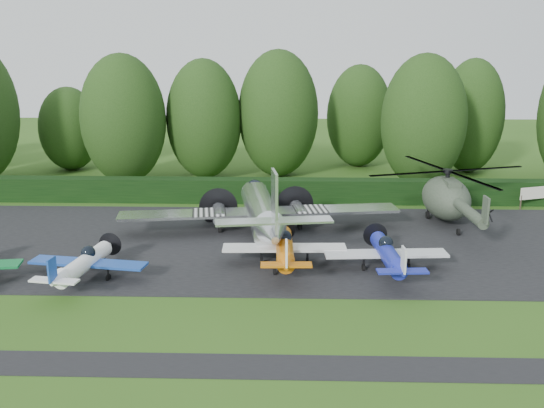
{
  "coord_description": "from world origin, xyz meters",
  "views": [
    {
      "loc": [
        4.55,
        -28.51,
        12.99
      ],
      "look_at": [
        3.38,
        10.97,
        2.5
      ],
      "focal_mm": 40.0,
      "sensor_mm": 36.0,
      "label": 1
    }
  ],
  "objects_px": {
    "light_plane_blue": "(388,253)",
    "sign_board": "(537,194)",
    "transport_plane": "(261,212)",
    "light_plane_orange": "(285,248)",
    "helicopter": "(446,194)",
    "light_plane_white": "(84,263)"
  },
  "relations": [
    {
      "from": "light_plane_blue",
      "to": "sign_board",
      "type": "height_order",
      "value": "light_plane_blue"
    },
    {
      "from": "transport_plane",
      "to": "sign_board",
      "type": "bearing_deg",
      "value": 28.85
    },
    {
      "from": "light_plane_orange",
      "to": "helicopter",
      "type": "relative_size",
      "value": 0.54
    },
    {
      "from": "light_plane_white",
      "to": "light_plane_blue",
      "type": "xyz_separation_m",
      "value": [
        17.25,
        1.86,
        0.07
      ]
    },
    {
      "from": "transport_plane",
      "to": "light_plane_blue",
      "type": "xyz_separation_m",
      "value": [
        7.69,
        -6.55,
        -0.61
      ]
    },
    {
      "from": "light_plane_white",
      "to": "light_plane_blue",
      "type": "bearing_deg",
      "value": -2.19
    },
    {
      "from": "light_plane_white",
      "to": "helicopter",
      "type": "bearing_deg",
      "value": 19.54
    },
    {
      "from": "transport_plane",
      "to": "helicopter",
      "type": "bearing_deg",
      "value": 24.21
    },
    {
      "from": "light_plane_blue",
      "to": "helicopter",
      "type": "relative_size",
      "value": 0.52
    },
    {
      "from": "transport_plane",
      "to": "light_plane_orange",
      "type": "relative_size",
      "value": 2.52
    },
    {
      "from": "sign_board",
      "to": "light_plane_blue",
      "type": "bearing_deg",
      "value": -114.62
    },
    {
      "from": "transport_plane",
      "to": "light_plane_orange",
      "type": "height_order",
      "value": "transport_plane"
    },
    {
      "from": "light_plane_white",
      "to": "helicopter",
      "type": "xyz_separation_m",
      "value": [
        23.14,
        12.25,
        1.09
      ]
    },
    {
      "from": "light_plane_white",
      "to": "sign_board",
      "type": "distance_m",
      "value": 35.65
    },
    {
      "from": "light_plane_white",
      "to": "light_plane_orange",
      "type": "xyz_separation_m",
      "value": [
        11.23,
        2.63,
        0.11
      ]
    },
    {
      "from": "transport_plane",
      "to": "light_plane_blue",
      "type": "height_order",
      "value": "transport_plane"
    },
    {
      "from": "sign_board",
      "to": "light_plane_orange",
      "type": "bearing_deg",
      "value": -125.97
    },
    {
      "from": "helicopter",
      "to": "light_plane_blue",
      "type": "bearing_deg",
      "value": -116.91
    },
    {
      "from": "transport_plane",
      "to": "light_plane_white",
      "type": "bearing_deg",
      "value": -130.2
    },
    {
      "from": "light_plane_orange",
      "to": "helicopter",
      "type": "xyz_separation_m",
      "value": [
        11.91,
        9.62,
        0.97
      ]
    },
    {
      "from": "light_plane_white",
      "to": "light_plane_blue",
      "type": "height_order",
      "value": "light_plane_blue"
    },
    {
      "from": "light_plane_white",
      "to": "helicopter",
      "type": "distance_m",
      "value": 26.2
    }
  ]
}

